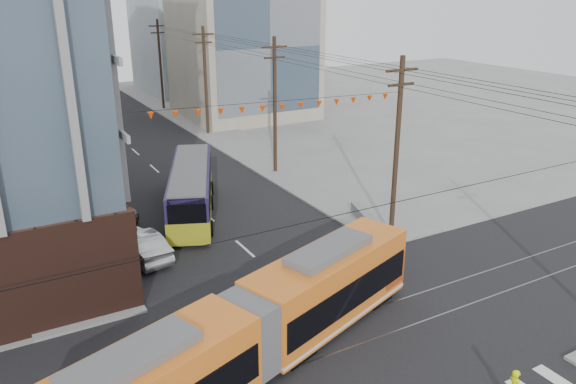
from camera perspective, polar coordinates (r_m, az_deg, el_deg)
name	(u,v)px	position (r m, az deg, el deg)	size (l,w,h in m)	color
bg_bldg_ne_near	(242,47)	(67.95, -4.67, 14.45)	(14.00, 14.00, 16.00)	gray
bg_bldg_ne_far	(197,42)	(87.19, -9.19, 14.82)	(16.00, 16.00, 14.00)	#8C99A5
utility_pole_far	(161,65)	(73.00, -12.83, 12.44)	(0.30, 0.30, 11.00)	black
streetcar	(248,336)	(22.38, -4.08, -14.37)	(19.14, 2.69, 3.69)	orange
city_bus	(191,189)	(38.44, -9.79, 0.27)	(2.58, 11.92, 3.38)	#211A44
parked_car_silver	(140,245)	(32.90, -14.85, -5.21)	(1.75, 5.03, 1.66)	#AFB2B6
parked_car_white	(117,226)	(36.26, -16.96, -3.33)	(1.83, 4.50, 1.30)	#B7B7B7
parked_car_grey	(110,209)	(39.09, -17.62, -1.69)	(2.17, 4.71, 1.31)	gray
jersey_barrier	(366,220)	(36.56, 7.96, -2.79)	(0.98, 4.33, 0.87)	gray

